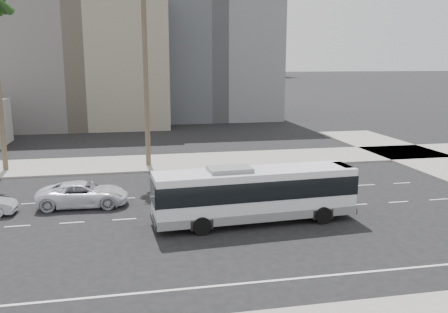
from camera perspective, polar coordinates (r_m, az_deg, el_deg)
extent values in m
plane|color=black|center=(29.81, -0.13, -6.80)|extent=(700.00, 700.00, 0.00)
cube|color=gray|center=(44.59, -4.01, -0.56)|extent=(120.00, 7.00, 0.15)
cube|color=slate|center=(73.06, -16.76, 10.72)|extent=(24.00, 18.00, 18.00)
cube|color=#54575C|center=(80.99, -1.80, 14.04)|extent=(20.00, 20.00, 26.00)
cube|color=beige|center=(278.08, -10.95, 13.87)|extent=(42.00, 42.00, 44.00)
cube|color=slate|center=(263.92, -0.28, 17.04)|extent=(26.00, 26.00, 70.00)
cube|color=slate|center=(298.23, 3.46, 15.41)|extent=(22.00, 22.00, 60.00)
cube|color=silver|center=(27.80, 3.72, -4.26)|extent=(11.87, 3.27, 2.63)
cube|color=black|center=(27.71, 3.73, -3.55)|extent=(11.93, 3.33, 1.11)
cube|color=slate|center=(28.14, 3.69, -6.54)|extent=(11.89, 3.31, 0.51)
cube|color=slate|center=(27.10, 0.66, -1.56)|extent=(2.52, 1.76, 0.30)
cube|color=#262628|center=(29.42, 14.28, -1.38)|extent=(0.71, 1.85, 0.30)
cylinder|color=black|center=(28.21, 11.80, -7.04)|extent=(1.01, 0.30, 1.01)
cylinder|color=black|center=(30.49, 9.90, -5.56)|extent=(1.01, 0.30, 1.01)
cylinder|color=black|center=(26.32, -2.90, -8.17)|extent=(1.01, 0.30, 1.01)
cylinder|color=black|center=(28.75, -3.67, -6.46)|extent=(1.01, 0.30, 1.01)
imported|color=silver|center=(32.37, -16.45, -4.32)|extent=(2.92, 5.86, 1.60)
cylinder|color=brown|center=(42.21, -9.33, 9.54)|extent=(0.44, 0.44, 16.08)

